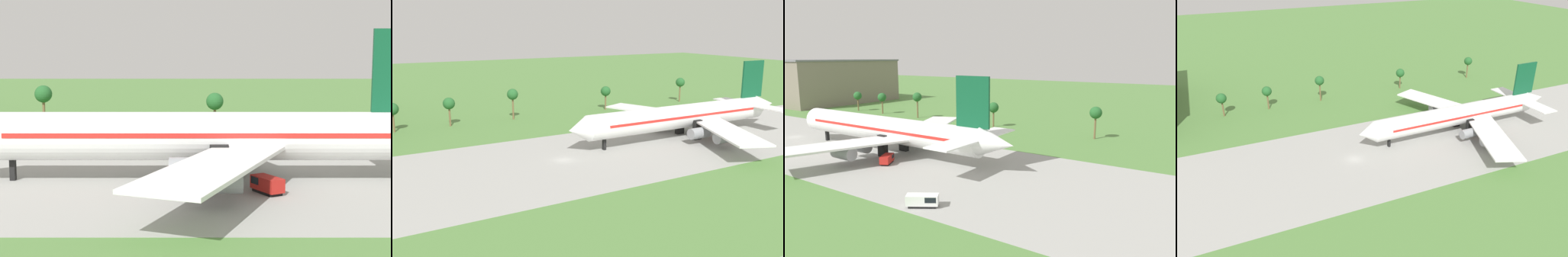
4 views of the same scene
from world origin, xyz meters
TOP-DOWN VIEW (x-y plane):
  - ground_plane at (0.00, 0.00)m, footprint 600.00×600.00m
  - taxiway_strip at (0.00, 0.00)m, footprint 320.00×44.00m
  - jet_airliner at (38.78, 2.76)m, footprint 71.23×60.30m
  - fuel_truck at (45.50, -4.54)m, footprint 3.93×4.91m
  - palm_tree_row at (15.40, 48.21)m, footprint 110.60×3.60m

SIDE VIEW (x-z plane):
  - ground_plane at x=0.00m, z-range 0.00..0.00m
  - taxiway_strip at x=0.00m, z-range 0.00..0.02m
  - fuel_truck at x=45.50m, z-range 0.10..2.16m
  - jet_airliner at x=38.78m, z-range -4.11..15.92m
  - palm_tree_row at x=15.40m, z-range 2.13..12.25m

